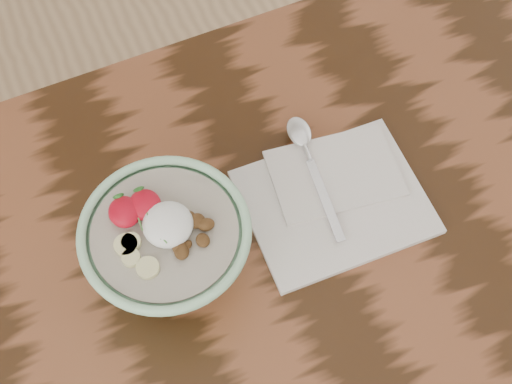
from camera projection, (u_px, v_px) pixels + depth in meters
table at (316, 312)px, 98.55cm from camera, size 160.00×90.00×75.00cm
breakfast_bowl at (168, 246)px, 85.65cm from camera, size 20.29×20.29×13.70cm
napkin at (335, 196)px, 96.06cm from camera, size 24.27×20.64×1.45cm
spoon at (305, 148)px, 98.15cm from camera, size 4.79×20.10×1.05cm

